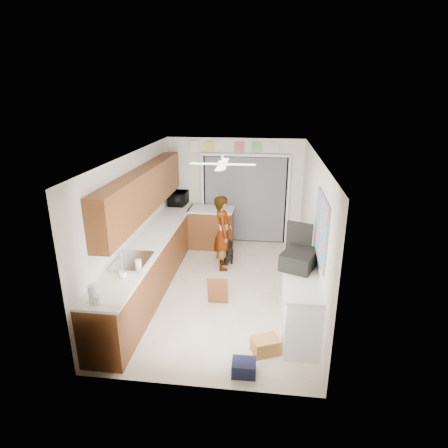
{
  "coord_description": "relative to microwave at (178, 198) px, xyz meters",
  "views": [
    {
      "loc": [
        0.81,
        -6.18,
        3.51
      ],
      "look_at": [
        0.0,
        0.4,
        1.15
      ],
      "focal_mm": 30.0,
      "sensor_mm": 36.0,
      "label": 1
    }
  ],
  "objects": [
    {
      "name": "dog",
      "position": [
        1.32,
        -1.02,
        -0.87
      ],
      "size": [
        0.28,
        0.58,
        0.44
      ],
      "primitive_type": "cube",
      "rotation": [
        0.0,
        0.0,
        0.07
      ],
      "color": "black",
      "rests_on": "floor"
    },
    {
      "name": "cabinet_door_panel",
      "position": [
        1.33,
        -2.81,
        -0.83
      ],
      "size": [
        0.36,
        0.15,
        0.52
      ],
      "primitive_type": "cube",
      "rotation": [
        0.21,
        0.0,
        0.03
      ],
      "color": "brown",
      "rests_on": "floor"
    },
    {
      "name": "header_frame_2",
      "position": [
        1.42,
        0.22,
        1.2
      ],
      "size": [
        0.22,
        0.02,
        0.22
      ],
      "primitive_type": "cube",
      "color": "#D04E54",
      "rests_on": "wall_back"
    },
    {
      "name": "navy_crate",
      "position": [
        1.91,
        -4.45,
        -1.0
      ],
      "size": [
        0.32,
        0.27,
        0.19
      ],
      "primitive_type": "cube",
      "rotation": [
        0.0,
        0.0,
        0.02
      ],
      "color": "#141732",
      "rests_on": "floor"
    },
    {
      "name": "route66_sign",
      "position": [
        0.37,
        0.22,
        1.2
      ],
      "size": [
        0.22,
        0.02,
        0.26
      ],
      "primitive_type": "cube",
      "color": "silver",
      "rests_on": "wall_back"
    },
    {
      "name": "header_frame_0",
      "position": [
        0.72,
        0.22,
        1.2
      ],
      "size": [
        0.22,
        0.02,
        0.22
      ],
      "primitive_type": "cube",
      "color": "#D6D647",
      "rests_on": "wall_back"
    },
    {
      "name": "door_trim_left",
      "position": [
        0.55,
        0.19,
        -0.05
      ],
      "size": [
        0.06,
        0.04,
        2.1
      ],
      "primitive_type": "cube",
      "color": "white",
      "rests_on": "wall_back"
    },
    {
      "name": "floor",
      "position": [
        1.32,
        -2.25,
        -1.1
      ],
      "size": [
        5.0,
        5.0,
        0.0
      ],
      "primitive_type": "plane",
      "color": "beige",
      "rests_on": "ground"
    },
    {
      "name": "wall_right",
      "position": [
        2.92,
        -2.25,
        0.15
      ],
      "size": [
        0.0,
        5.0,
        5.0
      ],
      "primitive_type": "plane",
      "rotation": [
        1.57,
        0.0,
        -1.57
      ],
      "color": "silver",
      "rests_on": "ground"
    },
    {
      "name": "peninsula_top",
      "position": [
        0.82,
        -0.25,
        -0.18
      ],
      "size": [
        1.04,
        0.64,
        0.04
      ],
      "primitive_type": "cube",
      "color": "white",
      "rests_on": "peninsula_base"
    },
    {
      "name": "jar_b",
      "position": [
        0.02,
        -4.5,
        -0.09
      ],
      "size": [
        0.1,
        0.1,
        0.13
      ],
      "primitive_type": "cylinder",
      "rotation": [
        0.0,
        0.0,
        -0.26
      ],
      "color": "silver",
      "rests_on": "left_countertop"
    },
    {
      "name": "right_counter_top",
      "position": [
        2.66,
        -3.45,
        -0.18
      ],
      "size": [
        0.54,
        1.44,
        0.04
      ],
      "primitive_type": "cube",
      "color": "white",
      "rests_on": "right_counter_base"
    },
    {
      "name": "sink_basin",
      "position": [
        0.03,
        -3.25,
        -0.14
      ],
      "size": [
        0.5,
        0.76,
        0.06
      ],
      "primitive_type": "cube",
      "color": "silver",
      "rests_on": "left_countertop"
    },
    {
      "name": "suitcase_rim",
      "position": [
        2.64,
        -3.09,
        -0.14
      ],
      "size": [
        0.63,
        0.7,
        0.02
      ],
      "primitive_type": "cube",
      "rotation": [
        0.0,
        0.0,
        -0.39
      ],
      "color": "yellow",
      "rests_on": "suitcase"
    },
    {
      "name": "paper_towel_roll",
      "position": [
        -0.06,
        -4.44,
        -0.04
      ],
      "size": [
        0.13,
        0.13,
        0.23
      ],
      "primitive_type": "cylinder",
      "rotation": [
        0.0,
        0.0,
        0.2
      ],
      "color": "white",
      "rests_on": "left_countertop"
    },
    {
      "name": "back_opening_recess",
      "position": [
        1.57,
        0.22,
        -0.05
      ],
      "size": [
        2.0,
        0.06,
        2.1
      ],
      "primitive_type": "cube",
      "color": "black",
      "rests_on": "wall_back"
    },
    {
      "name": "upper_cabinets",
      "position": [
        -0.12,
        -2.05,
        0.7
      ],
      "size": [
        0.32,
        4.0,
        0.8
      ],
      "primitive_type": "cube",
      "color": "brown",
      "rests_on": "wall_left"
    },
    {
      "name": "header_frame_4",
      "position": [
        2.22,
        0.22,
        1.2
      ],
      "size": [
        0.22,
        0.02,
        0.22
      ],
      "primitive_type": "cube",
      "color": "silver",
      "rests_on": "wall_back"
    },
    {
      "name": "faucet",
      "position": [
        -0.16,
        -3.25,
        -0.05
      ],
      "size": [
        0.03,
        0.03,
        0.22
      ],
      "primitive_type": "cylinder",
      "color": "silver",
      "rests_on": "left_countertop"
    },
    {
      "name": "cup",
      "position": [
        0.07,
        -3.76,
        -0.11
      ],
      "size": [
        0.13,
        0.13,
        0.1
      ],
      "primitive_type": "imported",
      "rotation": [
        0.0,
        0.0,
        0.07
      ],
      "color": "white",
      "rests_on": "left_countertop"
    },
    {
      "name": "ceiling_fan",
      "position": [
        1.32,
        -2.05,
        1.22
      ],
      "size": [
        1.14,
        1.14,
        0.24
      ],
      "primitive_type": "cube",
      "color": "white",
      "rests_on": "ceiling"
    },
    {
      "name": "wall_left",
      "position": [
        -0.28,
        -2.25,
        0.15
      ],
      "size": [
        0.0,
        5.0,
        5.0
      ],
      "primitive_type": "plane",
      "rotation": [
        1.57,
        0.0,
        1.57
      ],
      "color": "silver",
      "rests_on": "ground"
    },
    {
      "name": "peninsula_base",
      "position": [
        0.82,
        -0.25,
        -0.65
      ],
      "size": [
        1.0,
        0.6,
        0.9
      ],
      "primitive_type": "cube",
      "color": "brown",
      "rests_on": "floor"
    },
    {
      "name": "microwave",
      "position": [
        0.0,
        0.0,
        0.0
      ],
      "size": [
        0.41,
        0.58,
        0.31
      ],
      "primitive_type": "imported",
      "rotation": [
        0.0,
        0.0,
        1.52
      ],
      "color": "black",
      "rests_on": "left_countertop"
    },
    {
      "name": "door_trim_right",
      "position": [
        2.59,
        0.19,
        -0.05
      ],
      "size": [
        0.06,
        0.04,
        2.1
      ],
      "primitive_type": "cube",
      "color": "white",
      "rests_on": "wall_back"
    },
    {
      "name": "suitcase",
      "position": [
        2.64,
        -3.09,
        -0.03
      ],
      "size": [
        0.66,
        0.74,
        0.26
      ],
      "primitive_type": "cube",
      "rotation": [
        0.0,
        0.0,
        -0.39
      ],
      "color": "black",
      "rests_on": "right_counter_top"
    },
    {
      "name": "right_counter_base",
      "position": [
        2.67,
        -3.45,
        -0.65
      ],
      "size": [
        0.5,
        1.4,
        0.9
      ],
      "primitive_type": "cube",
      "color": "white",
      "rests_on": "floor"
    },
    {
      "name": "header_frame_3",
      "position": [
        1.82,
        0.22,
        1.2
      ],
      "size": [
        0.22,
        0.02,
        0.22
      ],
      "primitive_type": "cube",
      "color": "#62AB69",
      "rests_on": "wall_back"
    },
    {
      "name": "suitcase_lid",
      "position": [
        2.64,
        -2.8,
        0.22
      ],
      "size": [
        0.4,
        0.19,
        0.5
      ],
      "primitive_type": "cube",
      "rotation": [
        0.0,
        0.0,
        -0.39
      ],
      "color": "black",
      "rests_on": "suitcase"
    },
    {
      "name": "ceiling",
      "position": [
        1.32,
        -2.25,
        1.4
      ],
      "size": [
        5.0,
        5.0,
        0.0
      ],
      "primitive_type": "plane",
      "rotation": [
        3.14,
        0.0,
        0.0
      ],
      "color": "white",
      "rests_on": "ground"
    },
    {
      "name": "man",
      "position": [
        1.24,
        -1.35,
        -0.32
      ],
      "size": [
        0.46,
        0.62,
        1.56
      ],
      "primitive_type": "imported",
      "rotation": [
        0.0,
        0.0,
        1.74
      ],
      "color": "white",
      "rests_on": "floor"
    },
    {
      "name": "left_countertop",
      "position": [
        0.03,
        -2.25,
        -0.18
      ],
      "size": [
        0.62,
        4.8,
        0.04
      ],
      "primitive_type": "cube",
      "color": "white",
      "rests_on": "left_base_cabinets"
    },
    {
      "name": "left_base_cabinets",
      "position": [
        0.02,
        -2.25,
        -0.65
      ],
      "size": [
        0.6,
        4.8,
        0.9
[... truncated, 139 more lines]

